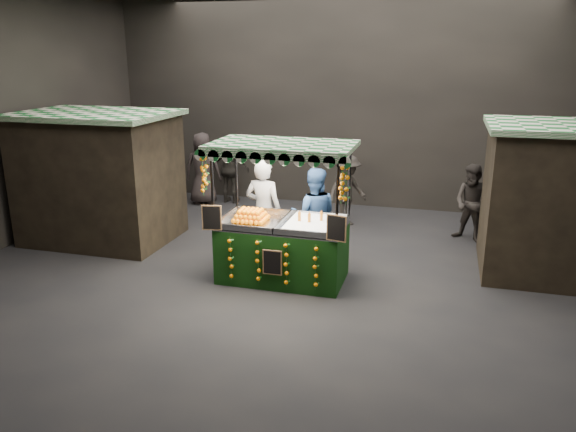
# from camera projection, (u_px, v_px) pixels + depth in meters

# --- Properties ---
(ground) EXTENTS (12.00, 12.00, 0.00)m
(ground) POSITION_uv_depth(u_px,v_px,m) (298.00, 279.00, 9.56)
(ground) COLOR black
(ground) RESTS_ON ground
(market_hall) EXTENTS (12.10, 10.10, 5.05)m
(market_hall) POSITION_uv_depth(u_px,v_px,m) (299.00, 75.00, 8.60)
(market_hall) COLOR black
(market_hall) RESTS_ON ground
(neighbour_stall_left) EXTENTS (3.00, 2.20, 2.60)m
(neighbour_stall_left) POSITION_uv_depth(u_px,v_px,m) (100.00, 177.00, 11.25)
(neighbour_stall_left) COLOR black
(neighbour_stall_left) RESTS_ON ground
(neighbour_stall_right) EXTENTS (3.00, 2.20, 2.60)m
(neighbour_stall_right) POSITION_uv_depth(u_px,v_px,m) (573.00, 201.00, 9.43)
(neighbour_stall_right) COLOR black
(neighbour_stall_right) RESTS_ON ground
(juice_stall) EXTENTS (2.41, 1.42, 2.33)m
(juice_stall) POSITION_uv_depth(u_px,v_px,m) (283.00, 239.00, 9.34)
(juice_stall) COLOR #0C330B
(juice_stall) RESTS_ON ground
(vendor_grey) EXTENTS (0.71, 0.48, 1.88)m
(vendor_grey) POSITION_uv_depth(u_px,v_px,m) (263.00, 210.00, 10.22)
(vendor_grey) COLOR gray
(vendor_grey) RESTS_ON ground
(vendor_blue) EXTENTS (0.98, 0.84, 1.76)m
(vendor_blue) POSITION_uv_depth(u_px,v_px,m) (314.00, 216.00, 10.11)
(vendor_blue) COLOR navy
(vendor_blue) RESTS_ON ground
(shopper_0) EXTENTS (0.77, 0.59, 1.88)m
(shopper_0) POSITION_uv_depth(u_px,v_px,m) (169.00, 184.00, 12.28)
(shopper_0) COLOR black
(shopper_0) RESTS_ON ground
(shopper_1) EXTENTS (0.96, 0.88, 1.58)m
(shopper_1) POSITION_uv_depth(u_px,v_px,m) (472.00, 203.00, 11.27)
(shopper_1) COLOR #2A2522
(shopper_1) RESTS_ON ground
(shopper_2) EXTENTS (1.03, 0.47, 1.72)m
(shopper_2) POSITION_uv_depth(u_px,v_px,m) (230.00, 169.00, 14.13)
(shopper_2) COLOR black
(shopper_2) RESTS_ON ground
(shopper_3) EXTENTS (1.12, 1.15, 1.58)m
(shopper_3) POSITION_uv_depth(u_px,v_px,m) (347.00, 191.00, 12.28)
(shopper_3) COLOR black
(shopper_3) RESTS_ON ground
(shopper_4) EXTENTS (1.00, 0.78, 1.81)m
(shopper_4) POSITION_uv_depth(u_px,v_px,m) (203.00, 168.00, 14.02)
(shopper_4) COLOR #2D2524
(shopper_4) RESTS_ON ground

